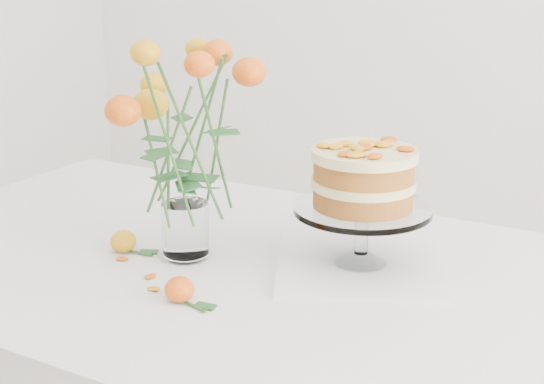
% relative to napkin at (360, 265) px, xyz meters
% --- Properties ---
extents(table, '(1.43, 0.93, 0.76)m').
position_rel_napkin_xyz_m(table, '(-0.30, -0.10, -0.09)').
color(table, tan).
rests_on(table, ground).
extents(napkin, '(0.42, 0.42, 0.01)m').
position_rel_napkin_xyz_m(napkin, '(0.00, 0.00, 0.00)').
color(napkin, silver).
rests_on(napkin, table).
extents(cake_stand, '(0.26, 0.26, 0.23)m').
position_rel_napkin_xyz_m(cake_stand, '(0.00, -0.00, 0.16)').
color(cake_stand, silver).
rests_on(cake_stand, napkin).
extents(rose_vase, '(0.31, 0.31, 0.45)m').
position_rel_napkin_xyz_m(rose_vase, '(-0.32, -0.12, 0.26)').
color(rose_vase, silver).
rests_on(rose_vase, table).
extents(loose_rose_near, '(0.09, 0.05, 0.04)m').
position_rel_napkin_xyz_m(loose_rose_near, '(-0.45, -0.16, 0.02)').
color(loose_rose_near, gold).
rests_on(loose_rose_near, table).
extents(loose_rose_far, '(0.09, 0.05, 0.04)m').
position_rel_napkin_xyz_m(loose_rose_far, '(-0.21, -0.29, 0.02)').
color(loose_rose_far, red).
rests_on(loose_rose_far, table).
extents(stray_petal_a, '(0.03, 0.02, 0.00)m').
position_rel_napkin_xyz_m(stray_petal_a, '(-0.42, -0.20, -0.00)').
color(stray_petal_a, orange).
rests_on(stray_petal_a, table).
extents(stray_petal_b, '(0.03, 0.02, 0.00)m').
position_rel_napkin_xyz_m(stray_petal_b, '(-0.32, -0.24, -0.00)').
color(stray_petal_b, orange).
rests_on(stray_petal_b, table).
extents(stray_petal_c, '(0.03, 0.02, 0.00)m').
position_rel_napkin_xyz_m(stray_petal_c, '(-0.28, -0.28, -0.00)').
color(stray_petal_c, orange).
rests_on(stray_petal_c, table).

